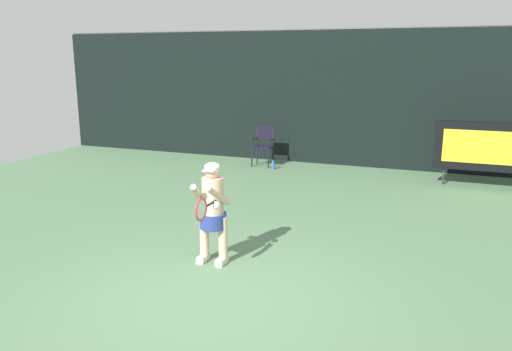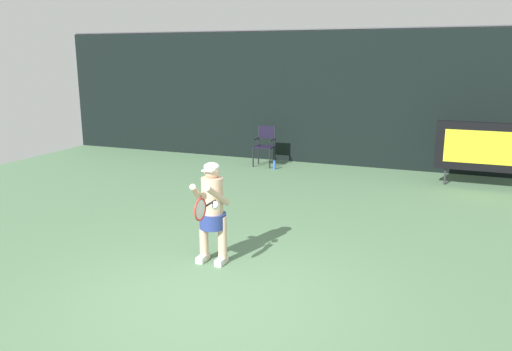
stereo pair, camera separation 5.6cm
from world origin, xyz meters
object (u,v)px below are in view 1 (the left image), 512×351
at_px(umpire_chair, 263,143).
at_px(tennis_racket, 202,209).
at_px(scoreboard, 485,147).
at_px(tennis_player, 213,209).
at_px(water_bottle, 273,165).

height_order(umpire_chair, tennis_racket, tennis_racket).
height_order(scoreboard, umpire_chair, scoreboard).
bearing_deg(tennis_player, umpire_chair, 103.94).
distance_m(umpire_chair, water_bottle, 0.72).
xyz_separation_m(umpire_chair, water_bottle, (0.40, -0.34, -0.50)).
bearing_deg(scoreboard, water_bottle, 179.10).
bearing_deg(tennis_racket, umpire_chair, 109.41).
height_order(water_bottle, tennis_player, tennis_player).
height_order(water_bottle, tennis_racket, tennis_racket).
xyz_separation_m(tennis_player, tennis_racket, (0.14, -0.61, 0.19)).
relative_size(tennis_player, tennis_racket, 2.47).
relative_size(umpire_chair, water_bottle, 4.08).
bearing_deg(tennis_racket, water_bottle, 106.86).
distance_m(water_bottle, tennis_racket, 6.96).
bearing_deg(scoreboard, tennis_racket, -119.16).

